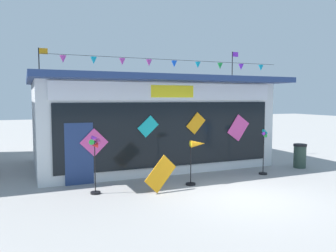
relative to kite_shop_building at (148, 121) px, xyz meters
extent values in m
plane|color=#9E9B99|center=(0.76, -5.82, -1.81)|extent=(80.00, 80.00, 0.00)
cube|color=silver|center=(0.00, 0.06, -0.12)|extent=(9.05, 5.24, 3.38)
cube|color=navy|center=(0.00, -0.45, 1.66)|extent=(9.45, 6.27, 0.20)
cube|color=silver|center=(0.00, -2.60, 1.21)|extent=(8.32, 0.08, 0.61)
cube|color=yellow|center=(0.00, -2.63, 1.21)|extent=(1.63, 0.04, 0.43)
cube|color=black|center=(0.00, -2.59, -0.32)|extent=(8.14, 0.06, 2.29)
cube|color=navy|center=(-3.26, -2.59, -0.81)|extent=(0.90, 0.07, 2.00)
cube|color=#EA4CA3|center=(-2.78, -2.65, -0.46)|extent=(0.93, 0.03, 0.93)
cube|color=#19B7BC|center=(-0.93, -2.65, 0.00)|extent=(0.77, 0.03, 0.76)
cube|color=orange|center=(0.93, -2.65, 0.05)|extent=(0.79, 0.03, 0.81)
cube|color=#EA4CA3|center=(2.78, -2.65, -0.18)|extent=(1.00, 0.03, 1.05)
cylinder|color=black|center=(0.00, -2.77, 2.29)|extent=(8.69, 0.01, 0.01)
cone|color=#EA4CA3|center=(-3.70, -2.77, 2.15)|extent=(0.20, 0.20, 0.22)
cone|color=#19B7BC|center=(-2.77, -2.77, 2.15)|extent=(0.20, 0.20, 0.22)
cone|color=#EA4CA3|center=(-1.85, -2.77, 2.15)|extent=(0.20, 0.20, 0.22)
cone|color=#EA4CA3|center=(-0.92, -2.77, 2.15)|extent=(0.20, 0.20, 0.22)
cone|color=blue|center=(0.00, -2.77, 2.15)|extent=(0.20, 0.20, 0.22)
cone|color=#19B7BC|center=(0.93, -2.77, 2.15)|extent=(0.20, 0.20, 0.22)
cone|color=green|center=(1.85, -2.77, 2.15)|extent=(0.20, 0.20, 0.22)
cone|color=purple|center=(2.78, -2.77, 2.15)|extent=(0.20, 0.20, 0.22)
cone|color=#19B7BC|center=(3.70, -2.77, 2.15)|extent=(0.20, 0.20, 0.22)
cylinder|color=black|center=(-4.27, 0.06, 2.31)|extent=(0.04, 0.04, 1.09)
cube|color=orange|center=(-4.11, 0.06, 2.73)|extent=(0.32, 0.02, 0.22)
cylinder|color=black|center=(4.28, 0.06, 2.46)|extent=(0.04, 0.04, 1.40)
cube|color=purple|center=(4.44, 0.06, 3.04)|extent=(0.32, 0.02, 0.22)
cylinder|color=black|center=(-3.00, -3.86, -1.78)|extent=(0.29, 0.29, 0.06)
cylinder|color=black|center=(-3.00, -3.86, -1.04)|extent=(0.03, 0.03, 1.54)
cylinder|color=black|center=(-3.00, -3.90, -0.28)|extent=(0.06, 0.04, 0.06)
cone|color=#EA4CA3|center=(-2.89, -3.90, -0.28)|extent=(0.16, 0.17, 0.16)
cone|color=purple|center=(-3.00, -3.90, -0.17)|extent=(0.17, 0.16, 0.16)
cone|color=green|center=(-3.10, -3.90, -0.28)|extent=(0.16, 0.17, 0.16)
cone|color=red|center=(-3.00, -3.90, -0.38)|extent=(0.17, 0.16, 0.16)
cylinder|color=black|center=(0.02, -4.04, -1.78)|extent=(0.32, 0.32, 0.06)
cylinder|color=black|center=(0.02, -4.04, -1.15)|extent=(0.03, 0.03, 1.32)
cone|color=orange|center=(0.27, -4.04, -0.49)|extent=(0.52, 0.28, 0.24)
cylinder|color=yellow|center=(0.02, -4.04, -0.49)|extent=(0.03, 0.16, 0.16)
cylinder|color=black|center=(3.15, -3.73, -1.78)|extent=(0.30, 0.30, 0.06)
cylinder|color=black|center=(3.15, -3.73, -1.06)|extent=(0.03, 0.03, 1.52)
cylinder|color=black|center=(3.15, -3.77, -0.30)|extent=(0.06, 0.04, 0.06)
cone|color=#19B7BC|center=(3.23, -3.77, -0.30)|extent=(0.13, 0.14, 0.13)
cone|color=#19B7BC|center=(3.15, -3.77, -0.21)|extent=(0.14, 0.13, 0.13)
cone|color=purple|center=(3.06, -3.77, -0.30)|extent=(0.13, 0.14, 0.13)
cone|color=green|center=(3.15, -3.77, -0.39)|extent=(0.14, 0.13, 0.13)
cylinder|color=#2D4238|center=(5.28, -3.33, -1.38)|extent=(0.48, 0.48, 0.87)
cylinder|color=black|center=(5.28, -3.33, -0.90)|extent=(0.52, 0.52, 0.08)
cube|color=orange|center=(-1.17, -4.42, -1.27)|extent=(1.09, 0.24, 1.09)
camera|label=1|loc=(-4.81, -13.53, 0.96)|focal=35.99mm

